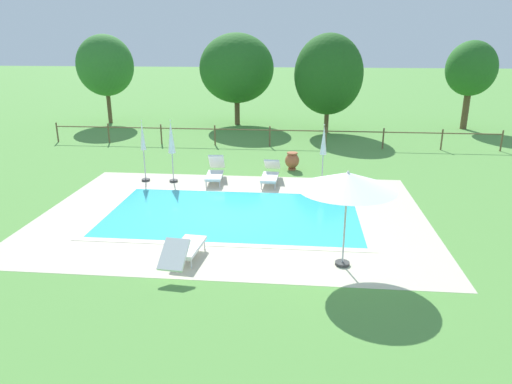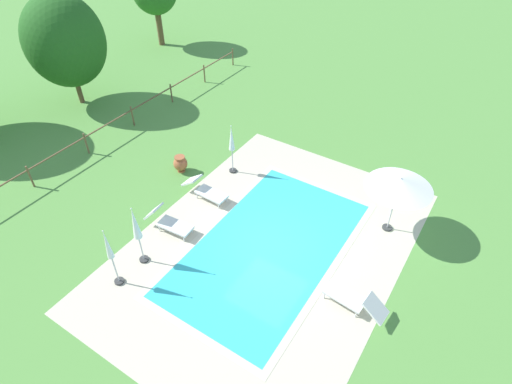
% 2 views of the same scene
% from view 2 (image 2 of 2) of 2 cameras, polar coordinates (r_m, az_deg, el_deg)
% --- Properties ---
extents(ground_plane, '(160.00, 160.00, 0.00)m').
position_cam_2_polar(ground_plane, '(15.22, 1.64, -7.40)').
color(ground_plane, '#599342').
extents(pool_deck_paving, '(12.11, 8.67, 0.01)m').
position_cam_2_polar(pool_deck_paving, '(15.22, 1.64, -7.39)').
color(pool_deck_paving, beige).
rests_on(pool_deck_paving, ground).
extents(swimming_pool_water, '(7.89, 4.45, 0.01)m').
position_cam_2_polar(swimming_pool_water, '(15.22, 1.64, -7.39)').
color(swimming_pool_water, '#38C6D1').
rests_on(swimming_pool_water, ground).
extents(pool_coping_rim, '(8.37, 4.93, 0.01)m').
position_cam_2_polar(pool_coping_rim, '(15.21, 1.64, -7.38)').
color(pool_coping_rim, beige).
rests_on(pool_coping_rim, ground).
extents(sun_lounger_north_near_steps, '(0.74, 1.93, 0.96)m').
position_cam_2_polar(sun_lounger_north_near_steps, '(15.87, -11.61, -3.93)').
color(sun_lounger_north_near_steps, white).
rests_on(sun_lounger_north_near_steps, ground).
extents(sun_lounger_north_mid, '(0.78, 2.05, 0.83)m').
position_cam_2_polar(sun_lounger_north_mid, '(13.69, 12.92, -13.88)').
color(sun_lounger_north_mid, white).
rests_on(sun_lounger_north_mid, ground).
extents(sun_lounger_north_far, '(0.66, 2.02, 0.83)m').
position_cam_2_polar(sun_lounger_north_far, '(17.03, -6.77, 0.25)').
color(sun_lounger_north_far, white).
rests_on(sun_lounger_north_far, ground).
extents(patio_umbrella_open_foreground, '(2.33, 2.33, 2.42)m').
position_cam_2_polar(patio_umbrella_open_foreground, '(15.21, 18.70, 1.11)').
color(patio_umbrella_open_foreground, '#383838').
rests_on(patio_umbrella_open_foreground, ground).
extents(patio_umbrella_closed_row_west, '(0.32, 0.32, 2.31)m').
position_cam_2_polar(patio_umbrella_closed_row_west, '(17.62, -3.28, 6.70)').
color(patio_umbrella_closed_row_west, '#383838').
rests_on(patio_umbrella_closed_row_west, ground).
extents(patio_umbrella_closed_row_mid_west, '(0.32, 0.32, 2.43)m').
position_cam_2_polar(patio_umbrella_closed_row_mid_west, '(14.16, -15.83, -4.50)').
color(patio_umbrella_closed_row_mid_west, '#383838').
rests_on(patio_umbrella_closed_row_mid_west, ground).
extents(patio_umbrella_closed_row_centre, '(0.32, 0.32, 2.40)m').
position_cam_2_polar(patio_umbrella_closed_row_centre, '(13.80, -19.08, -7.46)').
color(patio_umbrella_closed_row_centre, '#383838').
rests_on(patio_umbrella_closed_row_centre, ground).
extents(terracotta_urn_near_fence, '(0.60, 0.60, 0.75)m').
position_cam_2_polar(terracotta_urn_near_fence, '(18.54, -10.10, 3.79)').
color(terracotta_urn_near_fence, '#A85B38').
rests_on(terracotta_urn_near_fence, ground).
extents(perimeter_fence, '(23.05, 0.08, 1.05)m').
position_cam_2_polar(perimeter_fence, '(20.67, -21.92, 6.42)').
color(perimeter_fence, brown).
rests_on(perimeter_fence, ground).
extents(tree_centre, '(3.95, 3.95, 5.65)m').
position_cam_2_polar(tree_centre, '(24.23, -24.29, 17.98)').
color(tree_centre, brown).
rests_on(tree_centre, ground).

